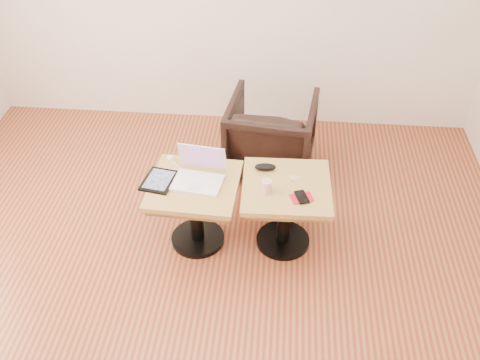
# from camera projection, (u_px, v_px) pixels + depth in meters

# --- Properties ---
(room_shell) EXTENTS (4.52, 4.52, 2.71)m
(room_shell) POSITION_uv_depth(u_px,v_px,m) (182.00, 127.00, 2.69)
(room_shell) COLOR maroon
(room_shell) RESTS_ON ground
(side_table_left) EXTENTS (0.63, 0.63, 0.54)m
(side_table_left) POSITION_uv_depth(u_px,v_px,m) (195.00, 198.00, 3.70)
(side_table_left) COLOR black
(side_table_left) RESTS_ON ground
(side_table_right) EXTENTS (0.61, 0.61, 0.54)m
(side_table_right) POSITION_uv_depth(u_px,v_px,m) (286.00, 200.00, 3.69)
(side_table_right) COLOR black
(side_table_right) RESTS_ON ground
(laptop) EXTENTS (0.36, 0.33, 0.23)m
(laptop) POSITION_uv_depth(u_px,v_px,m) (199.00, 174.00, 3.62)
(laptop) COLOR white
(laptop) RESTS_ON side_table_left
(tablet) EXTENTS (0.24, 0.29, 0.02)m
(tablet) POSITION_uv_depth(u_px,v_px,m) (159.00, 181.00, 3.62)
(tablet) COLOR black
(tablet) RESTS_ON side_table_left
(charging_adapter) EXTENTS (0.04, 0.04, 0.02)m
(charging_adapter) POSITION_uv_depth(u_px,v_px,m) (170.00, 158.00, 3.82)
(charging_adapter) COLOR white
(charging_adapter) RESTS_ON side_table_left
(glasses_case) EXTENTS (0.15, 0.07, 0.05)m
(glasses_case) POSITION_uv_depth(u_px,v_px,m) (265.00, 167.00, 3.72)
(glasses_case) COLOR black
(glasses_case) RESTS_ON side_table_right
(striped_cup) EXTENTS (0.09, 0.09, 0.09)m
(striped_cup) POSITION_uv_depth(u_px,v_px,m) (267.00, 186.00, 3.52)
(striped_cup) COLOR #D4456D
(striped_cup) RESTS_ON side_table_right
(earbuds_tangle) EXTENTS (0.07, 0.06, 0.01)m
(earbuds_tangle) POSITION_uv_depth(u_px,v_px,m) (294.00, 179.00, 3.64)
(earbuds_tangle) COLOR white
(earbuds_tangle) RESTS_ON side_table_right
(phone_on_sleeve) EXTENTS (0.17, 0.14, 0.02)m
(phone_on_sleeve) POSITION_uv_depth(u_px,v_px,m) (302.00, 197.00, 3.49)
(phone_on_sleeve) COLOR maroon
(phone_on_sleeve) RESTS_ON side_table_right
(armchair) EXTENTS (0.78, 0.79, 0.65)m
(armchair) POSITION_uv_depth(u_px,v_px,m) (271.00, 134.00, 4.46)
(armchair) COLOR black
(armchair) RESTS_ON ground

